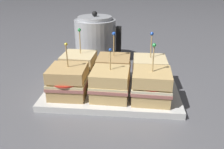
# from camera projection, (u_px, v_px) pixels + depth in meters

# --- Properties ---
(ground_plane) EXTENTS (6.00, 6.00, 0.00)m
(ground_plane) POSITION_uv_depth(u_px,v_px,m) (112.00, 93.00, 0.71)
(ground_plane) COLOR slate
(serving_platter) EXTENTS (0.38, 0.25, 0.02)m
(serving_platter) POSITION_uv_depth(u_px,v_px,m) (112.00, 90.00, 0.70)
(serving_platter) COLOR silver
(serving_platter) RESTS_ON ground_plane
(sandwich_front_left) EXTENTS (0.10, 0.11, 0.15)m
(sandwich_front_left) POSITION_uv_depth(u_px,v_px,m) (68.00, 81.00, 0.64)
(sandwich_front_left) COLOR tan
(sandwich_front_left) RESTS_ON serving_platter
(sandwich_front_center) EXTENTS (0.11, 0.11, 0.14)m
(sandwich_front_center) POSITION_uv_depth(u_px,v_px,m) (111.00, 84.00, 0.64)
(sandwich_front_center) COLOR tan
(sandwich_front_center) RESTS_ON serving_platter
(sandwich_front_right) EXTENTS (0.11, 0.11, 0.16)m
(sandwich_front_right) POSITION_uv_depth(u_px,v_px,m) (151.00, 86.00, 0.62)
(sandwich_front_right) COLOR tan
(sandwich_front_right) RESTS_ON serving_platter
(sandwich_back_left) EXTENTS (0.11, 0.11, 0.16)m
(sandwich_back_left) POSITION_uv_depth(u_px,v_px,m) (79.00, 66.00, 0.75)
(sandwich_back_left) COLOR beige
(sandwich_back_left) RESTS_ON serving_platter
(sandwich_back_center) EXTENTS (0.10, 0.10, 0.15)m
(sandwich_back_center) POSITION_uv_depth(u_px,v_px,m) (113.00, 69.00, 0.73)
(sandwich_back_center) COLOR tan
(sandwich_back_center) RESTS_ON serving_platter
(sandwich_back_right) EXTENTS (0.10, 0.10, 0.16)m
(sandwich_back_right) POSITION_uv_depth(u_px,v_px,m) (149.00, 70.00, 0.72)
(sandwich_back_right) COLOR beige
(sandwich_back_right) RESTS_ON serving_platter
(kettle_steel) EXTENTS (0.18, 0.16, 0.20)m
(kettle_steel) POSITION_uv_depth(u_px,v_px,m) (96.00, 40.00, 0.93)
(kettle_steel) COLOR #B7BABF
(kettle_steel) RESTS_ON ground_plane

